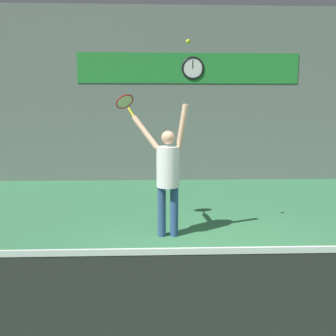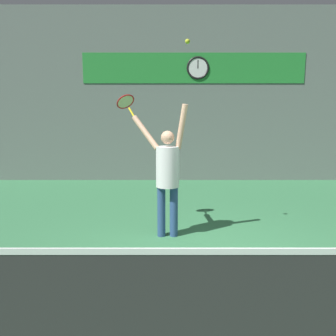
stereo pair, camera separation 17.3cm
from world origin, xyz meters
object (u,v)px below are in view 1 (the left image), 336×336
Objects in this scene: tennis_player at (168,171)px; tennis_racket at (125,102)px; tennis_ball at (188,42)px; scoreboard_clock at (193,68)px.

tennis_racket is (-0.69, 0.49, 1.08)m from tennis_player.
tennis_ball is at bearing -31.24° from tennis_racket.
tennis_player is 5.16× the size of tennis_racket.
tennis_ball reaches higher than tennis_racket.
scoreboard_clock is 4.55m from tennis_racket.
tennis_racket is at bearing -110.76° from scoreboard_clock.
tennis_ball is at bearing -20.07° from tennis_player.
scoreboard_clock is 4.76m from tennis_ball.
tennis_player is 1.96m from tennis_ball.
tennis_player is at bearing 159.93° from tennis_ball.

